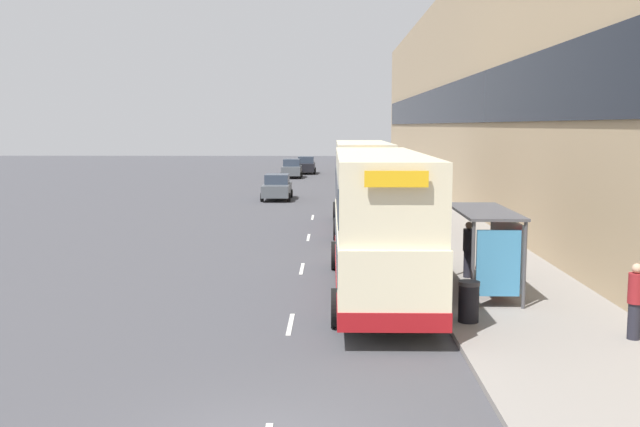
# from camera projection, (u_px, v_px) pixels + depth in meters

# --- Properties ---
(pavement) EXTENTS (5.00, 93.00, 0.14)m
(pavement) POSITION_uv_depth(u_px,v_px,m) (410.00, 199.00, 49.30)
(pavement) COLOR gray
(pavement) RESTS_ON ground_plane
(terrace_facade) EXTENTS (3.10, 93.00, 14.65)m
(terrace_facade) POSITION_uv_depth(u_px,v_px,m) (470.00, 93.00, 48.35)
(terrace_facade) COLOR tan
(terrace_facade) RESTS_ON ground_plane
(lane_mark_1) EXTENTS (0.12, 2.00, 0.01)m
(lane_mark_1) POSITION_uv_depth(u_px,v_px,m) (290.00, 324.00, 18.41)
(lane_mark_1) COLOR silver
(lane_mark_1) RESTS_ON ground_plane
(lane_mark_2) EXTENTS (0.12, 2.00, 0.01)m
(lane_mark_2) POSITION_uv_depth(u_px,v_px,m) (302.00, 269.00, 25.55)
(lane_mark_2) COLOR silver
(lane_mark_2) RESTS_ON ground_plane
(lane_mark_3) EXTENTS (0.12, 2.00, 0.01)m
(lane_mark_3) POSITION_uv_depth(u_px,v_px,m) (308.00, 237.00, 32.68)
(lane_mark_3) COLOR silver
(lane_mark_3) RESTS_ON ground_plane
(lane_mark_4) EXTENTS (0.12, 2.00, 0.01)m
(lane_mark_4) POSITION_uv_depth(u_px,v_px,m) (313.00, 217.00, 39.81)
(lane_mark_4) COLOR silver
(lane_mark_4) RESTS_ON ground_plane
(bus_shelter) EXTENTS (1.60, 4.20, 2.48)m
(bus_shelter) POSITION_uv_depth(u_px,v_px,m) (492.00, 236.00, 20.89)
(bus_shelter) COLOR #4C4C51
(bus_shelter) RESTS_ON ground_plane
(double_decker_bus_near) EXTENTS (2.85, 11.37, 4.30)m
(double_decker_bus_near) POSITION_uv_depth(u_px,v_px,m) (379.00, 220.00, 21.35)
(double_decker_bus_near) COLOR beige
(double_decker_bus_near) RESTS_ON ground_plane
(double_decker_bus_ahead) EXTENTS (2.85, 10.40, 4.30)m
(double_decker_bus_ahead) POSITION_uv_depth(u_px,v_px,m) (362.00, 184.00, 34.91)
(double_decker_bus_ahead) COLOR beige
(double_decker_bus_ahead) RESTS_ON ground_plane
(car_0) EXTENTS (2.02, 4.07, 1.84)m
(car_0) POSITION_uv_depth(u_px,v_px,m) (292.00, 169.00, 69.97)
(car_0) COLOR #4C5156
(car_0) RESTS_ON ground_plane
(car_1) EXTENTS (2.02, 4.32, 1.76)m
(car_1) POSITION_uv_depth(u_px,v_px,m) (277.00, 187.00, 49.30)
(car_1) COLOR #4C5156
(car_1) RESTS_ON ground_plane
(car_2) EXTENTS (2.05, 4.23, 1.84)m
(car_2) POSITION_uv_depth(u_px,v_px,m) (306.00, 165.00, 75.91)
(car_2) COLOR black
(car_2) RESTS_ON ground_plane
(pedestrian_at_shelter) EXTENTS (0.36, 0.36, 1.80)m
(pedestrian_at_shelter) POSITION_uv_depth(u_px,v_px,m) (635.00, 301.00, 16.57)
(pedestrian_at_shelter) COLOR #23232D
(pedestrian_at_shelter) RESTS_ON ground_plane
(pedestrian_1) EXTENTS (0.35, 0.35, 1.79)m
(pedestrian_1) POSITION_uv_depth(u_px,v_px,m) (498.00, 249.00, 23.58)
(pedestrian_1) COLOR #23232D
(pedestrian_1) RESTS_ON ground_plane
(pedestrian_2) EXTENTS (0.37, 0.37, 1.85)m
(pedestrian_2) POSITION_uv_depth(u_px,v_px,m) (468.00, 249.00, 23.37)
(pedestrian_2) COLOR #23232D
(pedestrian_2) RESTS_ON ground_plane
(litter_bin) EXTENTS (0.55, 0.55, 1.05)m
(litter_bin) POSITION_uv_depth(u_px,v_px,m) (469.00, 301.00, 18.09)
(litter_bin) COLOR black
(litter_bin) RESTS_ON ground_plane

